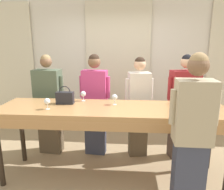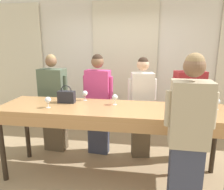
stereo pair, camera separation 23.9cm
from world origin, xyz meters
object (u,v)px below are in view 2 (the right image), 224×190
object	(u,v)px
tasting_bar	(111,114)
wine_glass_front_left	(217,102)
guest_pink_top	(98,103)
handbag	(66,96)
guest_olive_jacket	(54,103)
wine_glass_front_right	(115,97)
wine_glass_front_mid	(85,94)
wine_glass_back_left	(196,103)
wine_glass_center_left	(194,101)
wine_bottle	(191,96)
wine_glass_center_mid	(208,99)
guest_striped_shirt	(187,109)
wine_glass_center_right	(48,100)
host_pouring	(188,138)
guest_cream_sweater	(142,107)

from	to	relation	value
tasting_bar	wine_glass_front_left	xyz separation A→B (m)	(1.37, 0.14, 0.20)
tasting_bar	guest_pink_top	size ratio (longest dim) A/B	1.79
handbag	guest_olive_jacket	xyz separation A→B (m)	(-0.45, 0.54, -0.28)
wine_glass_front_right	guest_olive_jacket	xyz separation A→B (m)	(-1.15, 0.54, -0.29)
handbag	wine_glass_front_mid	bearing A→B (deg)	36.05
wine_glass_front_right	wine_glass_back_left	bearing A→B (deg)	-6.96
wine_glass_back_left	wine_glass_center_left	bearing A→B (deg)	92.49
wine_bottle	guest_pink_top	bearing A→B (deg)	165.35
wine_glass_center_mid	guest_striped_shirt	world-z (taller)	guest_striped_shirt
wine_glass_front_mid	wine_glass_back_left	bearing A→B (deg)	-10.71
wine_glass_front_left	wine_glass_back_left	world-z (taller)	same
wine_bottle	wine_glass_center_left	xyz separation A→B (m)	(0.01, -0.20, -0.02)
tasting_bar	guest_striped_shirt	bearing A→B (deg)	31.59
wine_glass_front_left	wine_glass_center_right	distance (m)	2.21
guest_olive_jacket	host_pouring	xyz separation A→B (m)	(2.02, -1.26, 0.07)
guest_striped_shirt	host_pouring	distance (m)	1.28
wine_glass_center_left	wine_glass_back_left	xyz separation A→B (m)	(0.00, -0.10, -0.00)
tasting_bar	guest_cream_sweater	size ratio (longest dim) A/B	1.84
handbag	wine_glass_center_mid	bearing A→B (deg)	3.84
guest_striped_shirt	host_pouring	bearing A→B (deg)	-99.64
wine_glass_front_right	guest_pink_top	xyz separation A→B (m)	(-0.36, 0.54, -0.26)
wine_glass_front_mid	guest_striped_shirt	size ratio (longest dim) A/B	0.09
wine_glass_front_right	guest_cream_sweater	distance (m)	0.71
wine_glass_front_left	wine_glass_back_left	bearing A→B (deg)	-157.31
wine_bottle	guest_pink_top	xyz separation A→B (m)	(-1.40, 0.37, -0.28)
wine_glass_front_mid	wine_glass_center_left	world-z (taller)	same
guest_cream_sweater	wine_glass_center_mid	bearing A→B (deg)	-24.72
tasting_bar	guest_pink_top	bearing A→B (deg)	115.56
tasting_bar	wine_glass_center_right	distance (m)	0.86
wine_bottle	wine_glass_center_mid	size ratio (longest dim) A/B	2.26
wine_glass_center_left	wine_glass_center_right	world-z (taller)	same
tasting_bar	guest_olive_jacket	size ratio (longest dim) A/B	1.80
wine_glass_front_left	wine_glass_center_mid	bearing A→B (deg)	120.09
wine_bottle	guest_pink_top	distance (m)	1.48
tasting_bar	handbag	bearing A→B (deg)	167.74
handbag	host_pouring	size ratio (longest dim) A/B	0.14
wine_glass_center_right	wine_glass_center_left	bearing A→B (deg)	7.50
wine_glass_front_left	wine_glass_center_mid	distance (m)	0.16
wine_glass_center_mid	wine_glass_back_left	xyz separation A→B (m)	(-0.20, -0.26, 0.00)
tasting_bar	guest_pink_top	xyz separation A→B (m)	(-0.33, 0.69, -0.06)
wine_bottle	guest_striped_shirt	distance (m)	0.48
wine_bottle	handbag	bearing A→B (deg)	-174.30
wine_glass_center_right	wine_glass_front_mid	bearing A→B (deg)	48.95
wine_bottle	guest_olive_jacket	size ratio (longest dim) A/B	0.20
tasting_bar	guest_striped_shirt	world-z (taller)	guest_striped_shirt
wine_glass_back_left	tasting_bar	bearing A→B (deg)	-178.89
wine_glass_front_right	wine_glass_center_right	bearing A→B (deg)	-162.05
wine_glass_front_mid	wine_glass_front_left	bearing A→B (deg)	-5.48
wine_glass_center_left	guest_striped_shirt	bearing A→B (deg)	86.82
wine_glass_back_left	wine_glass_front_left	bearing A→B (deg)	22.69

